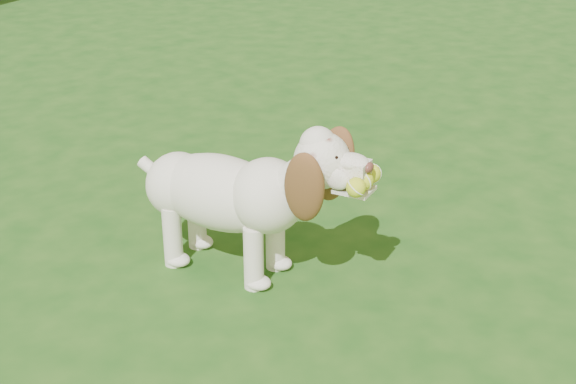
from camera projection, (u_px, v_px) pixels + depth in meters
ground at (194, 376)px, 2.73m from camera, size 80.00×80.00×0.00m
dog at (240, 190)px, 3.21m from camera, size 0.65×1.04×0.70m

